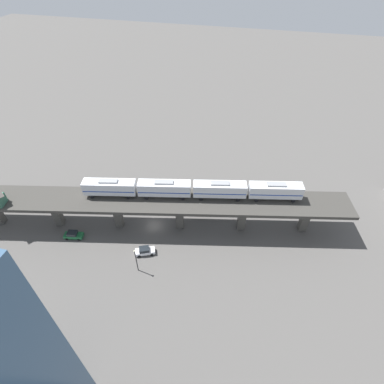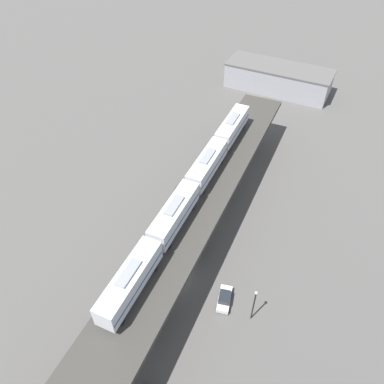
% 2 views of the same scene
% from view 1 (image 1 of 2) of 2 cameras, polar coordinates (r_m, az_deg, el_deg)
% --- Properties ---
extents(ground_plane, '(400.00, 400.00, 0.00)m').
position_cam_1_polar(ground_plane, '(75.75, -7.24, -6.33)').
color(ground_plane, '#514F4C').
extents(elevated_viaduct, '(27.96, 91.66, 8.69)m').
position_cam_1_polar(elevated_viaduct, '(70.48, -7.90, -2.28)').
color(elevated_viaduct, '#393733').
rests_on(elevated_viaduct, ground).
extents(subway_train, '(13.43, 49.24, 4.45)m').
position_cam_1_polar(subway_train, '(68.05, 0.00, 0.65)').
color(subway_train, silver).
rests_on(subway_train, elevated_viaduct).
extents(street_car_white, '(3.40, 4.75, 1.89)m').
position_cam_1_polar(street_car_white, '(69.81, -8.97, -11.01)').
color(street_car_white, silver).
rests_on(street_car_white, ground).
extents(street_car_green, '(2.58, 4.66, 1.89)m').
position_cam_1_polar(street_car_green, '(77.28, -21.68, -7.60)').
color(street_car_green, '#1E6638').
rests_on(street_car_green, ground).
extents(delivery_truck, '(4.82, 7.51, 3.20)m').
position_cam_1_polar(delivery_truck, '(77.99, 2.87, -2.36)').
color(delivery_truck, '#333338').
rests_on(delivery_truck, ground).
extents(street_lamp, '(0.44, 0.44, 6.94)m').
position_cam_1_polar(street_lamp, '(64.84, -10.61, -12.41)').
color(street_lamp, black).
rests_on(street_lamp, ground).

